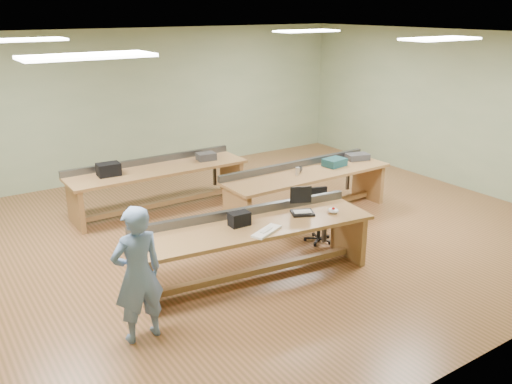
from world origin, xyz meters
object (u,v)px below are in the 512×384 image
task_chair (318,222)px  workbench_front (254,238)px  drinks_can (297,171)px  workbench_mid (307,183)px  parts_bin_teal (335,162)px  parts_bin_grey (357,157)px  laptop_base (302,213)px  camera_bag (239,219)px  workbench_back (158,178)px  mug (299,169)px  person (138,274)px

task_chair → workbench_front: bearing=-144.9°
workbench_front → drinks_can: (1.78, 1.39, 0.25)m
workbench_mid → parts_bin_teal: size_ratio=8.15×
parts_bin_grey → drinks_can: bearing=-174.5°
laptop_base → parts_bin_teal: (1.91, 1.51, 0.05)m
parts_bin_grey → parts_bin_teal: bearing=-172.8°
camera_bag → parts_bin_grey: camera_bag is taller
workbench_back → task_chair: workbench_back is taller
laptop_base → parts_bin_grey: bearing=56.6°
workbench_mid → mug: size_ratio=26.39×
workbench_back → workbench_mid: bearing=-39.3°
camera_bag → parts_bin_grey: (3.46, 1.46, -0.03)m
workbench_front → parts_bin_grey: size_ratio=8.05×
mug → camera_bag: bearing=-145.5°
workbench_front → workbench_back: same height
workbench_back → parts_bin_grey: same height
parts_bin_grey → mug: (-1.38, -0.03, -0.01)m
workbench_mid → person: person is taller
workbench_mid → parts_bin_grey: 1.28m
workbench_back → laptop_base: workbench_back is taller
parts_bin_teal → drinks_can: 0.87m
task_chair → mug: 1.25m
mug → task_chair: bearing=-112.7°
camera_bag → task_chair: (1.64, 0.38, -0.54)m
workbench_back → drinks_can: 2.45m
parts_bin_grey → workbench_front: bearing=-154.9°
workbench_mid → parts_bin_grey: (1.25, 0.10, 0.24)m
workbench_mid → laptop_base: (-1.28, -1.49, 0.20)m
laptop_base → mug: size_ratio=2.53×
laptop_base → person: bearing=-145.9°
workbench_front → workbench_back: 3.07m
workbench_back → camera_bag: 3.02m
laptop_base → task_chair: bearing=59.7°
camera_bag → parts_bin_grey: size_ratio=0.65×
task_chair → parts_bin_grey: size_ratio=2.02×
workbench_mid → drinks_can: 0.35m
parts_bin_grey → drinks_can: 1.50m
camera_bag → parts_bin_teal: 3.15m
workbench_front → task_chair: workbench_front is taller
workbench_front → parts_bin_teal: size_ratio=8.49×
workbench_front → mug: size_ratio=27.50×
parts_bin_teal → parts_bin_grey: parts_bin_teal is taller
person → parts_bin_teal: size_ratio=4.02×
workbench_front → person: (-1.78, -0.49, 0.20)m
drinks_can → workbench_mid: bearing=10.6°
workbench_back → parts_bin_teal: size_ratio=8.29×
workbench_front → parts_bin_teal: parts_bin_teal is taller
workbench_front → person: size_ratio=2.11×
parts_bin_teal → mug: size_ratio=3.24×
workbench_back → laptop_base: 3.22m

